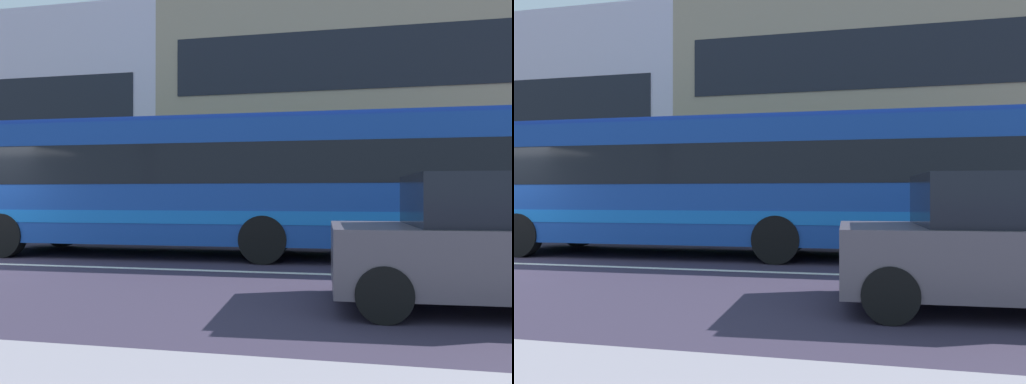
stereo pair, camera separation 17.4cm
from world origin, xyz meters
TOP-DOWN VIEW (x-y plane):
  - hedge_row_far at (2.48, 5.65)m, footprint 16.03×1.10m
  - apartment_block_right at (12.14, 13.58)m, footprint 22.41×10.49m
  - transit_bus at (5.59, 2.18)m, footprint 12.44×2.78m
  - sedan_oncoming at (10.08, -2.18)m, footprint 4.55×2.09m

SIDE VIEW (x-z plane):
  - hedge_row_far at x=2.48m, z-range 0.00..1.18m
  - sedan_oncoming at x=10.08m, z-range -0.04..1.64m
  - transit_bus at x=5.59m, z-range 0.16..3.31m
  - apartment_block_right at x=12.14m, z-range 0.00..10.73m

